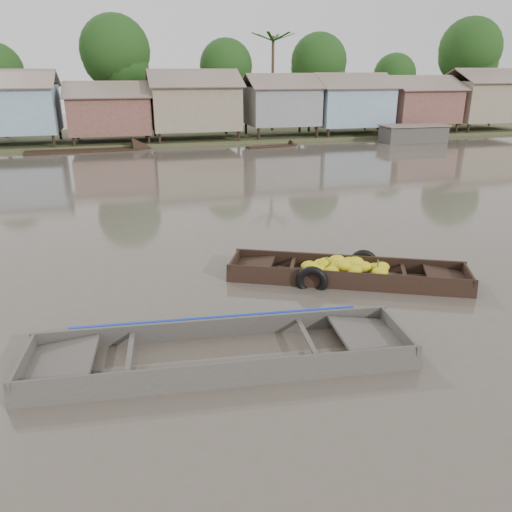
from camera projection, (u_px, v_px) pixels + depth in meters
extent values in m
plane|color=#504A3D|center=(272.00, 304.00, 12.01)|extent=(120.00, 120.00, 0.00)
cube|color=#384723|center=(160.00, 137.00, 41.89)|extent=(120.00, 12.00, 0.50)
cube|color=#7E9CAE|center=(11.00, 109.00, 35.25)|extent=(6.20, 5.20, 3.20)
cube|color=brown|center=(2.00, 79.00, 33.27)|extent=(6.60, 3.02, 1.28)
cube|color=brown|center=(10.00, 78.00, 35.81)|extent=(6.60, 3.02, 1.28)
cube|color=brown|center=(110.00, 114.00, 37.04)|extent=(5.80, 4.60, 2.70)
cube|color=brown|center=(107.00, 90.00, 35.29)|extent=(6.20, 2.67, 1.14)
cube|color=brown|center=(108.00, 88.00, 37.54)|extent=(6.20, 2.67, 1.14)
cube|color=#82735A|center=(194.00, 107.00, 38.40)|extent=(6.50, 5.30, 3.30)
cube|color=brown|center=(196.00, 78.00, 36.37)|extent=(6.90, 3.08, 1.31)
cube|color=brown|center=(190.00, 78.00, 38.96)|extent=(6.90, 3.08, 1.31)
cube|color=gray|center=(281.00, 106.00, 40.10)|extent=(5.40, 4.70, 2.90)
cube|color=brown|center=(286.00, 81.00, 38.29)|extent=(5.80, 2.73, 1.17)
cube|color=brown|center=(276.00, 80.00, 40.59)|extent=(5.80, 2.73, 1.17)
cube|color=#7E9CAE|center=(349.00, 106.00, 41.58)|extent=(6.00, 5.00, 3.10)
cube|color=brown|center=(358.00, 81.00, 39.66)|extent=(6.40, 2.90, 1.24)
cube|color=brown|center=(344.00, 80.00, 42.11)|extent=(6.40, 2.90, 1.24)
cube|color=brown|center=(418.00, 105.00, 43.16)|extent=(5.70, 4.90, 2.80)
cube|color=brown|center=(430.00, 83.00, 41.32)|extent=(6.10, 2.85, 1.21)
cube|color=brown|center=(412.00, 82.00, 43.72)|extent=(6.10, 2.85, 1.21)
cube|color=#82735A|center=(483.00, 101.00, 44.64)|extent=(6.30, 5.10, 3.40)
cube|color=brown|center=(498.00, 76.00, 42.64)|extent=(6.70, 2.96, 1.26)
cube|color=brown|center=(477.00, 75.00, 45.14)|extent=(6.70, 2.96, 1.26)
cylinder|color=#473323|center=(2.00, 109.00, 39.05)|extent=(0.28, 0.28, 4.90)
cylinder|color=#473323|center=(120.00, 99.00, 40.07)|extent=(0.28, 0.28, 6.30)
sphere|color=#113812|center=(115.00, 50.00, 38.81)|extent=(5.40, 5.40, 5.40)
cylinder|color=#473323|center=(227.00, 103.00, 43.33)|extent=(0.28, 0.28, 5.25)
sphere|color=#113812|center=(226.00, 66.00, 42.28)|extent=(4.50, 4.50, 4.50)
cylinder|color=#473323|center=(317.00, 100.00, 44.29)|extent=(0.28, 0.28, 5.60)
sphere|color=#113812|center=(319.00, 61.00, 43.17)|extent=(4.80, 4.80, 4.80)
cylinder|color=#473323|center=(392.00, 104.00, 47.30)|extent=(0.28, 0.28, 4.55)
sphere|color=#113812|center=(395.00, 75.00, 46.39)|extent=(3.90, 3.90, 3.90)
cylinder|color=#473323|center=(464.00, 92.00, 47.71)|extent=(0.28, 0.28, 6.65)
sphere|color=#113812|center=(470.00, 49.00, 46.38)|extent=(5.70, 5.70, 5.70)
cylinder|color=#473323|center=(273.00, 86.00, 43.36)|extent=(0.24, 0.24, 8.00)
cube|color=black|center=(346.00, 282.00, 13.46)|extent=(6.11, 3.64, 0.08)
cube|color=black|center=(347.00, 264.00, 13.99)|extent=(5.81, 2.76, 0.58)
cube|color=black|center=(347.00, 283.00, 12.75)|extent=(5.81, 2.76, 0.58)
cube|color=black|center=(468.00, 281.00, 12.89)|extent=(0.62, 1.27, 0.55)
cube|color=black|center=(447.00, 277.00, 12.95)|extent=(1.47, 1.52, 0.21)
cube|color=black|center=(234.00, 266.00, 13.86)|extent=(0.62, 1.27, 0.55)
cube|color=black|center=(253.00, 265.00, 13.75)|extent=(1.47, 1.52, 0.21)
cube|color=black|center=(292.00, 266.00, 13.56)|extent=(0.64, 1.24, 0.05)
cube|color=black|center=(404.00, 273.00, 13.10)|extent=(0.64, 1.24, 0.05)
ellipsoid|color=yellow|center=(359.00, 265.00, 13.68)|extent=(0.50, 0.44, 0.26)
ellipsoid|color=yellow|center=(338.00, 266.00, 13.25)|extent=(0.56, 0.49, 0.29)
ellipsoid|color=yellow|center=(380.00, 272.00, 13.04)|extent=(0.56, 0.49, 0.29)
ellipsoid|color=yellow|center=(308.00, 271.00, 13.48)|extent=(0.47, 0.41, 0.24)
ellipsoid|color=yellow|center=(341.00, 263.00, 13.54)|extent=(0.54, 0.47, 0.28)
ellipsoid|color=yellow|center=(337.00, 260.00, 13.36)|extent=(0.57, 0.50, 0.29)
ellipsoid|color=yellow|center=(341.00, 264.00, 13.60)|extent=(0.49, 0.43, 0.25)
ellipsoid|color=yellow|center=(309.00, 276.00, 13.19)|extent=(0.48, 0.42, 0.25)
ellipsoid|color=yellow|center=(351.00, 267.00, 13.17)|extent=(0.54, 0.47, 0.28)
ellipsoid|color=yellow|center=(344.00, 265.00, 13.13)|extent=(0.57, 0.50, 0.30)
ellipsoid|color=yellow|center=(351.00, 276.00, 12.99)|extent=(0.49, 0.43, 0.25)
ellipsoid|color=yellow|center=(358.00, 265.00, 13.64)|extent=(0.52, 0.46, 0.27)
ellipsoid|color=yellow|center=(320.00, 271.00, 13.24)|extent=(0.54, 0.47, 0.28)
ellipsoid|color=yellow|center=(326.00, 263.00, 13.44)|extent=(0.61, 0.53, 0.31)
ellipsoid|color=yellow|center=(389.00, 280.00, 12.84)|extent=(0.50, 0.44, 0.26)
ellipsoid|color=yellow|center=(332.00, 270.00, 13.10)|extent=(0.47, 0.41, 0.24)
ellipsoid|color=yellow|center=(312.00, 268.00, 13.44)|extent=(0.61, 0.53, 0.31)
ellipsoid|color=yellow|center=(363.00, 267.00, 13.17)|extent=(0.56, 0.48, 0.29)
ellipsoid|color=yellow|center=(355.00, 270.00, 13.09)|extent=(0.53, 0.46, 0.27)
ellipsoid|color=yellow|center=(319.00, 275.00, 13.17)|extent=(0.59, 0.51, 0.30)
ellipsoid|color=yellow|center=(338.00, 263.00, 13.47)|extent=(0.53, 0.47, 0.27)
ellipsoid|color=yellow|center=(317.00, 274.00, 13.18)|extent=(0.60, 0.52, 0.31)
ellipsoid|color=yellow|center=(321.00, 264.00, 13.48)|extent=(0.52, 0.45, 0.27)
ellipsoid|color=yellow|center=(345.00, 263.00, 13.43)|extent=(0.58, 0.50, 0.30)
ellipsoid|color=yellow|center=(374.00, 268.00, 13.52)|extent=(0.53, 0.46, 0.27)
ellipsoid|color=yellow|center=(309.00, 266.00, 13.64)|extent=(0.55, 0.48, 0.28)
ellipsoid|color=yellow|center=(316.00, 271.00, 13.27)|extent=(0.60, 0.53, 0.31)
ellipsoid|color=yellow|center=(349.00, 261.00, 13.35)|extent=(0.46, 0.40, 0.24)
ellipsoid|color=yellow|center=(336.00, 261.00, 13.66)|extent=(0.48, 0.42, 0.25)
ellipsoid|color=yellow|center=(355.00, 263.00, 13.20)|extent=(0.62, 0.54, 0.32)
ellipsoid|color=yellow|center=(381.00, 267.00, 13.41)|extent=(0.59, 0.52, 0.30)
cylinder|color=#3F6626|center=(327.00, 261.00, 13.35)|extent=(0.04, 0.04, 0.20)
cylinder|color=#3F6626|center=(356.00, 262.00, 13.22)|extent=(0.04, 0.04, 0.20)
cylinder|color=#3F6626|center=(378.00, 264.00, 13.14)|extent=(0.04, 0.04, 0.20)
torus|color=black|center=(363.00, 263.00, 14.00)|extent=(0.82, 0.52, 0.81)
torus|color=black|center=(312.00, 281.00, 12.80)|extent=(0.85, 0.53, 0.84)
cube|color=#3F3935|center=(222.00, 363.00, 9.71)|extent=(7.32, 2.23, 0.08)
cube|color=#3F3935|center=(217.00, 330.00, 10.44)|extent=(7.34, 0.87, 0.59)
cube|color=#3F3935|center=(226.00, 378.00, 8.81)|extent=(7.34, 0.87, 0.59)
cube|color=#3F3935|center=(397.00, 337.00, 10.17)|extent=(0.23, 1.79, 0.56)
cube|color=#3F3935|center=(368.00, 336.00, 10.05)|extent=(1.39, 1.66, 0.23)
cube|color=#3F3935|center=(25.00, 369.00, 9.07)|extent=(0.23, 1.79, 0.56)
cube|color=#3F3935|center=(60.00, 363.00, 9.14)|extent=(1.39, 1.66, 0.23)
cube|color=#3F3935|center=(130.00, 355.00, 9.32)|extent=(0.27, 1.73, 0.05)
cube|color=#3F3935|center=(308.00, 339.00, 9.84)|extent=(0.27, 1.73, 0.05)
cube|color=#665E54|center=(222.00, 362.00, 9.70)|extent=(5.59, 1.93, 0.02)
cube|color=#102CA2|center=(217.00, 319.00, 10.41)|extent=(5.93, 0.66, 0.15)
torus|color=olive|center=(330.00, 359.00, 9.74)|extent=(0.41, 0.41, 0.06)
torus|color=olive|center=(330.00, 357.00, 9.72)|extent=(0.33, 0.33, 0.06)
cube|color=black|center=(82.00, 152.00, 34.51)|extent=(7.50, 2.10, 0.35)
cube|color=black|center=(270.00, 148.00, 36.48)|extent=(3.64, 1.33, 0.35)
cube|color=black|center=(413.00, 135.00, 39.03)|extent=(5.00, 2.00, 1.20)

